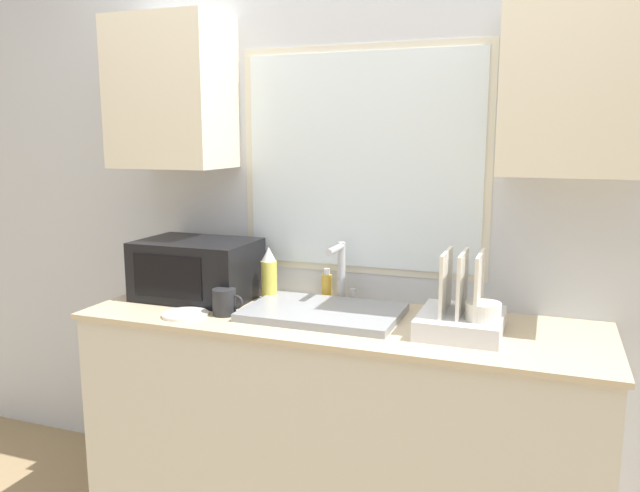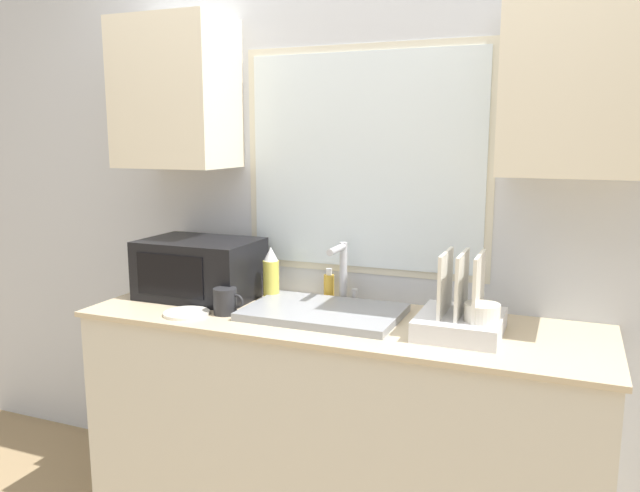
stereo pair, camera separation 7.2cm
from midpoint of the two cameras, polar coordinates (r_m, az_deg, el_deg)
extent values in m
cube|color=beige|center=(2.56, 2.38, -16.36)|extent=(1.95, 0.60, 0.87)
cube|color=#C6B28E|center=(2.40, 2.46, -6.82)|extent=(1.98, 0.63, 0.02)
cube|color=silver|center=(2.62, 4.97, 4.03)|extent=(6.00, 0.06, 2.60)
cube|color=beige|center=(2.58, 4.83, 7.68)|extent=(1.05, 0.01, 0.93)
cube|color=silver|center=(2.58, 4.80, 7.68)|extent=(0.99, 0.01, 0.87)
cube|color=beige|center=(2.79, -12.31, 13.43)|extent=(0.47, 0.32, 0.62)
cube|color=beige|center=(2.31, 23.33, 13.60)|extent=(0.47, 0.32, 0.62)
cube|color=gray|center=(2.41, 1.15, -6.08)|extent=(0.59, 0.39, 0.03)
cylinder|color=#B7B7BC|center=(2.59, 2.94, -2.42)|extent=(0.03, 0.03, 0.25)
cylinder|color=#B7B7BC|center=(2.50, 2.36, -0.30)|extent=(0.03, 0.16, 0.03)
cylinder|color=#B7B7BC|center=(2.60, 3.97, -4.59)|extent=(0.02, 0.02, 0.06)
cube|color=black|center=(2.72, -10.14, -2.02)|extent=(0.49, 0.34, 0.25)
cube|color=black|center=(2.60, -12.82, -2.67)|extent=(0.32, 0.01, 0.17)
cube|color=silver|center=(2.26, 13.58, -6.98)|extent=(0.29, 0.33, 0.07)
cube|color=silver|center=(2.23, 12.28, -3.29)|extent=(0.01, 0.22, 0.22)
cube|color=silver|center=(2.22, 13.74, -3.40)|extent=(0.01, 0.22, 0.22)
cube|color=silver|center=(2.21, 15.21, -3.51)|extent=(0.01, 0.22, 0.22)
cylinder|color=silver|center=(2.19, 15.51, -5.87)|extent=(0.12, 0.12, 0.06)
cylinder|color=#D8CC4C|center=(2.63, -3.71, -3.16)|extent=(0.07, 0.07, 0.17)
cone|color=silver|center=(2.61, -3.74, -0.72)|extent=(0.06, 0.06, 0.06)
cylinder|color=gold|center=(2.65, 1.60, -3.76)|extent=(0.04, 0.04, 0.11)
cylinder|color=white|center=(2.63, 1.60, -2.36)|extent=(0.02, 0.02, 0.03)
cylinder|color=#262628|center=(2.45, -7.85, -5.02)|extent=(0.09, 0.09, 0.10)
torus|color=#262628|center=(2.43, -6.75, -5.04)|extent=(0.06, 0.01, 0.06)
cylinder|color=silver|center=(2.48, -11.29, -6.05)|extent=(0.18, 0.18, 0.01)
camera|label=1|loc=(0.04, -89.12, 0.16)|focal=35.00mm
camera|label=2|loc=(0.04, 90.88, -0.16)|focal=35.00mm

